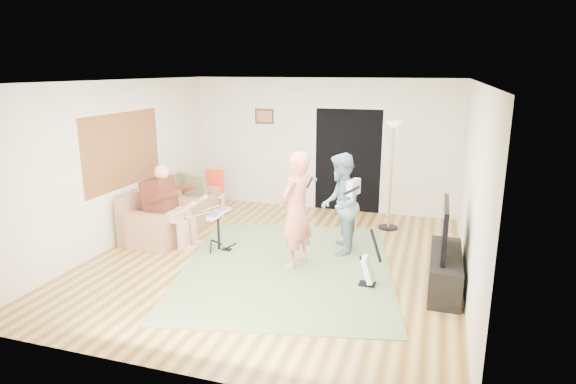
# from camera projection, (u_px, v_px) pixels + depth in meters

# --- Properties ---
(floor) EXTENTS (6.00, 6.00, 0.00)m
(floor) POSITION_uv_depth(u_px,v_px,m) (275.00, 260.00, 7.45)
(floor) COLOR brown
(floor) RESTS_ON ground
(walls) EXTENTS (5.50, 6.00, 2.70)m
(walls) POSITION_uv_depth(u_px,v_px,m) (274.00, 175.00, 7.11)
(walls) COLOR beige
(walls) RESTS_ON floor
(ceiling) EXTENTS (6.00, 6.00, 0.00)m
(ceiling) POSITION_uv_depth(u_px,v_px,m) (273.00, 81.00, 6.78)
(ceiling) COLOR white
(ceiling) RESTS_ON walls
(window_blinds) EXTENTS (0.00, 2.05, 2.05)m
(window_blinds) POSITION_uv_depth(u_px,v_px,m) (123.00, 150.00, 8.05)
(window_blinds) COLOR brown
(window_blinds) RESTS_ON walls
(doorway) EXTENTS (2.10, 0.00, 2.10)m
(doorway) POSITION_uv_depth(u_px,v_px,m) (348.00, 161.00, 9.79)
(doorway) COLOR black
(doorway) RESTS_ON walls
(picture_frame) EXTENTS (0.42, 0.03, 0.32)m
(picture_frame) POSITION_uv_depth(u_px,v_px,m) (264.00, 116.00, 10.10)
(picture_frame) COLOR #3F2314
(picture_frame) RESTS_ON walls
(area_rug) EXTENTS (3.75, 4.34, 0.02)m
(area_rug) POSITION_uv_depth(u_px,v_px,m) (287.00, 266.00, 7.19)
(area_rug) COLOR #5B7346
(area_rug) RESTS_ON floor
(sofa) EXTENTS (0.88, 2.13, 0.86)m
(sofa) POSITION_uv_depth(u_px,v_px,m) (169.00, 215.00, 8.76)
(sofa) COLOR #A77153
(sofa) RESTS_ON floor
(drummer) EXTENTS (0.88, 0.49, 1.36)m
(drummer) POSITION_uv_depth(u_px,v_px,m) (170.00, 214.00, 7.97)
(drummer) COLOR #552418
(drummer) RESTS_ON sofa
(drum_kit) EXTENTS (0.37, 0.65, 0.67)m
(drum_kit) POSITION_uv_depth(u_px,v_px,m) (219.00, 233.00, 7.78)
(drum_kit) COLOR black
(drum_kit) RESTS_ON floor
(singer) EXTENTS (0.59, 0.73, 1.74)m
(singer) POSITION_uv_depth(u_px,v_px,m) (296.00, 210.00, 7.03)
(singer) COLOR #DE6F60
(singer) RESTS_ON floor
(microphone) EXTENTS (0.06, 0.06, 0.24)m
(microphone) POSITION_uv_depth(u_px,v_px,m) (310.00, 183.00, 6.86)
(microphone) COLOR black
(microphone) RESTS_ON singer
(guitarist) EXTENTS (0.71, 0.86, 1.62)m
(guitarist) POSITION_uv_depth(u_px,v_px,m) (340.00, 204.00, 7.55)
(guitarist) COLOR #7292A6
(guitarist) RESTS_ON floor
(guitar_held) EXTENTS (0.27, 0.61, 0.26)m
(guitar_held) POSITION_uv_depth(u_px,v_px,m) (354.00, 187.00, 7.42)
(guitar_held) COLOR white
(guitar_held) RESTS_ON guitarist
(guitar_spare) EXTENTS (0.29, 0.26, 0.82)m
(guitar_spare) POSITION_uv_depth(u_px,v_px,m) (368.00, 270.00, 6.50)
(guitar_spare) COLOR black
(guitar_spare) RESTS_ON floor
(torchiere_lamp) EXTENTS (0.35, 0.35, 1.97)m
(torchiere_lamp) POSITION_uv_depth(u_px,v_px,m) (392.00, 156.00, 8.59)
(torchiere_lamp) COLOR black
(torchiere_lamp) RESTS_ON floor
(dining_chair) EXTENTS (0.49, 0.52, 0.90)m
(dining_chair) POSITION_uv_depth(u_px,v_px,m) (216.00, 199.00, 9.70)
(dining_chair) COLOR beige
(dining_chair) RESTS_ON floor
(tv_cabinet) EXTENTS (0.40, 1.40, 0.50)m
(tv_cabinet) POSITION_uv_depth(u_px,v_px,m) (445.00, 271.00, 6.42)
(tv_cabinet) COLOR black
(tv_cabinet) RESTS_ON floor
(television) EXTENTS (0.06, 1.03, 0.68)m
(television) POSITION_uv_depth(u_px,v_px,m) (445.00, 228.00, 6.29)
(television) COLOR black
(television) RESTS_ON tv_cabinet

